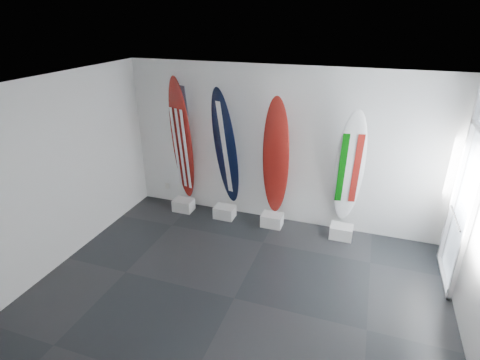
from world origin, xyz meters
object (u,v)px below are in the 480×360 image
at_px(surfboard_usa, 182,141).
at_px(surfboard_swiss, 276,158).
at_px(surfboard_italy, 349,169).
at_px(surfboard_navy, 225,149).

relative_size(surfboard_usa, surfboard_swiss, 1.11).
height_order(surfboard_usa, surfboard_italy, surfboard_usa).
bearing_deg(surfboard_usa, surfboard_navy, 20.53).
height_order(surfboard_usa, surfboard_navy, surfboard_usa).
xyz_separation_m(surfboard_navy, surfboard_italy, (2.30, 0.00, -0.10)).
distance_m(surfboard_usa, surfboard_italy, 3.22).
relative_size(surfboard_navy, surfboard_italy, 1.10).
bearing_deg(surfboard_navy, surfboard_usa, -159.42).
bearing_deg(surfboard_navy, surfboard_italy, 20.58).
relative_size(surfboard_usa, surfboard_navy, 1.04).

